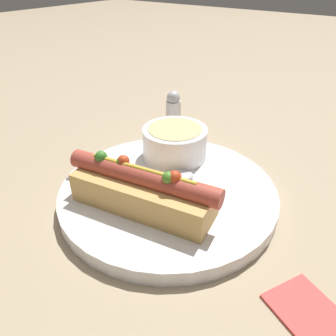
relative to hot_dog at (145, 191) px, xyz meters
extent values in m
plane|color=tan|center=(0.00, 0.05, -0.05)|extent=(4.00, 4.00, 0.00)
cylinder|color=white|center=(0.00, 0.05, -0.04)|extent=(0.29, 0.29, 0.02)
cube|color=tan|center=(0.00, 0.00, -0.01)|extent=(0.18, 0.09, 0.04)
cylinder|color=#B24738|center=(0.00, 0.00, 0.02)|extent=(0.20, 0.06, 0.02)
sphere|color=#387A28|center=(-0.03, 0.00, 0.03)|extent=(0.01, 0.01, 0.01)
sphere|color=#518C2D|center=(0.03, 0.00, 0.03)|extent=(0.01, 0.01, 0.01)
sphere|color=#C63F1E|center=(0.04, 0.01, 0.03)|extent=(0.02, 0.02, 0.02)
sphere|color=#387A28|center=(-0.06, -0.01, 0.03)|extent=(0.02, 0.02, 0.02)
sphere|color=#C63F1E|center=(-0.03, 0.00, 0.03)|extent=(0.01, 0.01, 0.01)
cylinder|color=gold|center=(0.00, 0.00, 0.03)|extent=(0.14, 0.03, 0.01)
cylinder|color=white|center=(-0.04, 0.12, 0.00)|extent=(0.10, 0.10, 0.05)
cylinder|color=#D1C184|center=(-0.04, 0.12, 0.02)|extent=(0.08, 0.08, 0.01)
cube|color=#B7B7BC|center=(-0.08, 0.03, -0.02)|extent=(0.11, 0.09, 0.00)
ellipsoid|color=#B7B7BC|center=(-0.01, 0.08, -0.02)|extent=(0.05, 0.05, 0.01)
cube|color=#E04C47|center=(0.22, -0.02, -0.04)|extent=(0.12, 0.10, 0.01)
cylinder|color=silver|center=(-0.12, 0.23, -0.02)|extent=(0.03, 0.03, 0.06)
sphere|color=silver|center=(-0.12, 0.23, 0.02)|extent=(0.03, 0.03, 0.03)
camera|label=1|loc=(0.21, -0.24, 0.23)|focal=35.00mm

